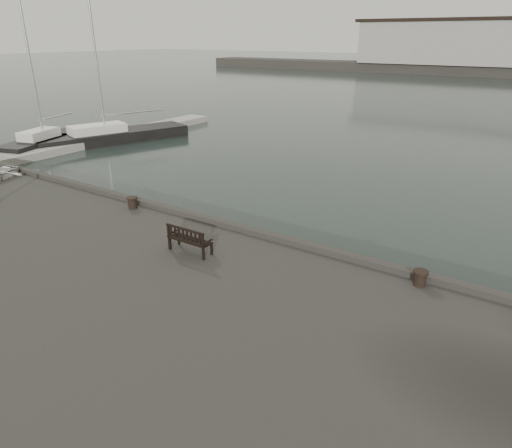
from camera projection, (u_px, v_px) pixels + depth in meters
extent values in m
plane|color=black|center=(231.00, 267.00, 15.81)|extent=(400.00, 400.00, 0.00)
cube|color=#A8A49B|center=(94.00, 141.00, 33.63)|extent=(2.00, 24.00, 0.50)
cube|color=#A8A49B|center=(479.00, 43.00, 88.39)|extent=(46.00, 9.00, 8.00)
cube|color=black|center=(484.00, 19.00, 86.75)|extent=(48.00, 9.50, 0.60)
cube|color=black|center=(190.00, 240.00, 13.22)|extent=(1.38, 0.49, 0.03)
cube|color=black|center=(185.00, 236.00, 12.99)|extent=(1.38, 0.07, 0.41)
cube|color=black|center=(191.00, 246.00, 13.29)|extent=(1.29, 0.42, 0.38)
cylinder|color=black|center=(132.00, 203.00, 16.68)|extent=(0.49, 0.49, 0.42)
cylinder|color=black|center=(420.00, 278.00, 11.51)|extent=(0.50, 0.50, 0.40)
cube|color=black|center=(49.00, 146.00, 32.66)|extent=(4.32, 8.21, 1.40)
cube|color=silver|center=(47.00, 132.00, 32.28)|extent=(2.14, 3.06, 0.60)
cylinder|color=#B2B5B7|center=(35.00, 64.00, 30.54)|extent=(0.16, 0.16, 9.70)
cube|color=black|center=(114.00, 140.00, 34.41)|extent=(6.28, 11.50, 1.40)
cube|color=silver|center=(112.00, 127.00, 34.03)|extent=(2.99, 4.30, 0.60)
cylinder|color=#B2B5B7|center=(101.00, 34.00, 31.56)|extent=(0.16, 0.16, 13.49)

